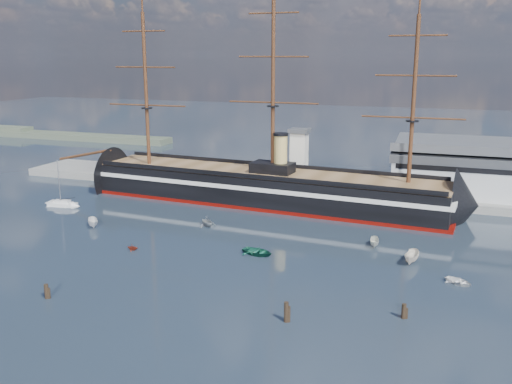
% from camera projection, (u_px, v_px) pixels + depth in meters
% --- Properties ---
extents(ground, '(600.00, 600.00, 0.00)m').
position_uv_depth(ground, '(243.00, 226.00, 121.37)').
color(ground, '#212A34').
rests_on(ground, ground).
extents(quay, '(180.00, 18.00, 2.00)m').
position_uv_depth(quay, '(327.00, 192.00, 150.96)').
color(quay, slate).
rests_on(quay, ground).
extents(quay_tower, '(5.00, 5.00, 15.00)m').
position_uv_depth(quay_tower, '(299.00, 156.00, 148.25)').
color(quay_tower, silver).
rests_on(quay_tower, ground).
extents(shoreline, '(120.00, 10.00, 4.00)m').
position_uv_depth(shoreline, '(29.00, 133.00, 254.02)').
color(shoreline, '#3F4C38').
rests_on(shoreline, ground).
extents(warship, '(113.40, 22.35, 53.94)m').
position_uv_depth(warship, '(258.00, 186.00, 139.94)').
color(warship, black).
rests_on(warship, ground).
extents(sailboat, '(7.33, 3.18, 11.35)m').
position_uv_depth(sailboat, '(62.00, 204.00, 136.78)').
color(sailboat, silver).
rests_on(sailboat, ground).
extents(motorboat_a, '(6.00, 5.51, 2.39)m').
position_uv_depth(motorboat_a, '(94.00, 227.00, 120.47)').
color(motorboat_a, white).
rests_on(motorboat_a, ground).
extents(motorboat_b, '(2.25, 3.94, 1.73)m').
position_uv_depth(motorboat_b, '(258.00, 255.00, 103.94)').
color(motorboat_b, '#175641').
rests_on(motorboat_b, ground).
extents(motorboat_c, '(5.40, 2.57, 2.08)m').
position_uv_depth(motorboat_c, '(374.00, 247.00, 108.28)').
color(motorboat_c, beige).
rests_on(motorboat_c, ground).
extents(motorboat_d, '(6.21, 7.05, 2.43)m').
position_uv_depth(motorboat_d, '(207.00, 226.00, 121.13)').
color(motorboat_d, gray).
rests_on(motorboat_d, ground).
extents(motorboat_e, '(2.36, 2.93, 1.29)m').
position_uv_depth(motorboat_e, '(458.00, 284.00, 90.67)').
color(motorboat_e, white).
rests_on(motorboat_e, ground).
extents(motorboat_f, '(6.65, 3.16, 2.56)m').
position_uv_depth(motorboat_f, '(412.00, 263.00, 99.77)').
color(motorboat_f, silver).
rests_on(motorboat_f, ground).
extents(motorboat_g, '(1.62, 3.60, 1.31)m').
position_uv_depth(motorboat_g, '(133.00, 250.00, 106.34)').
color(motorboat_g, maroon).
rests_on(motorboat_g, ground).
extents(piling_near_left, '(0.64, 0.64, 2.95)m').
position_uv_depth(piling_near_left, '(47.00, 298.00, 85.37)').
color(piling_near_left, black).
rests_on(piling_near_left, ground).
extents(piling_near_right, '(0.64, 0.64, 3.61)m').
position_uv_depth(piling_near_right, '(286.00, 322.00, 77.83)').
color(piling_near_right, black).
rests_on(piling_near_right, ground).
extents(piling_far_right, '(0.64, 0.64, 2.86)m').
position_uv_depth(piling_far_right, '(403.00, 318.00, 78.84)').
color(piling_far_right, black).
rests_on(piling_far_right, ground).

